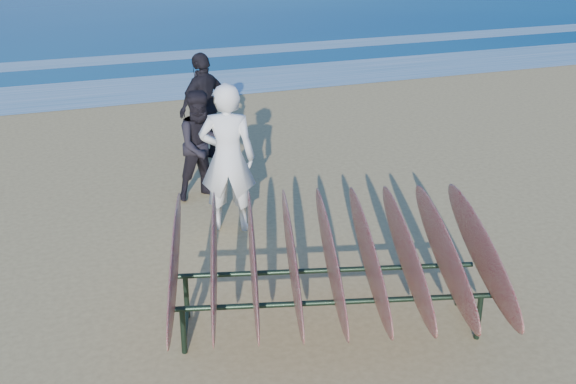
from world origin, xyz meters
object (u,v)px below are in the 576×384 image
Objects in this scene: surfboard_rack at (330,257)px; person_dark_a at (202,146)px; person_dark_b at (204,107)px; person_white at (228,158)px.

person_dark_a reaches higher than surfboard_rack.
person_dark_b is (0.43, 1.68, 0.10)m from person_dark_a.
surfboard_rack is 2.02× the size of person_dark_b.
person_white is 1.23× the size of person_dark_a.
surfboard_rack is 1.83× the size of person_white.
person_dark_b is (0.35, 2.84, -0.09)m from person_white.
person_white is at bearing 111.69° from surfboard_rack.
person_white is 1.18m from person_dark_a.
person_white is at bearing 50.22° from person_dark_b.
person_dark_a is (-0.41, 3.86, -0.01)m from surfboard_rack.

